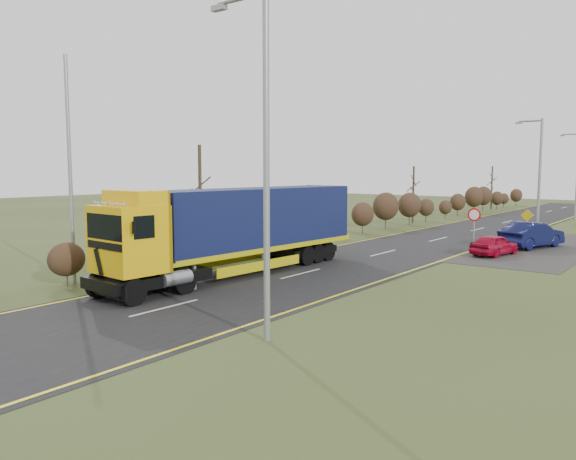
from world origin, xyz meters
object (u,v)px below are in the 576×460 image
(car_blue_sedan, at_px, (532,235))
(streetlight_near, at_px, (263,151))
(lorry, at_px, (237,225))
(speed_sign, at_px, (474,222))
(car_red_hatchback, at_px, (494,245))

(car_blue_sedan, xyz_separation_m, streetlight_near, (-1.13, -24.24, 4.49))
(lorry, relative_size, car_blue_sedan, 3.05)
(lorry, height_order, speed_sign, lorry)
(car_red_hatchback, distance_m, speed_sign, 1.77)
(streetlight_near, bearing_deg, car_red_hatchback, 89.20)
(streetlight_near, bearing_deg, car_blue_sedan, 87.34)
(speed_sign, bearing_deg, car_blue_sedan, 71.63)
(car_red_hatchback, height_order, streetlight_near, streetlight_near)
(lorry, height_order, streetlight_near, streetlight_near)
(lorry, distance_m, speed_sign, 13.83)
(car_blue_sedan, distance_m, speed_sign, 5.67)
(car_blue_sedan, bearing_deg, speed_sign, 88.78)
(car_blue_sedan, bearing_deg, lorry, 81.79)
(car_red_hatchback, relative_size, speed_sign, 1.30)
(car_red_hatchback, bearing_deg, car_blue_sedan, -89.72)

